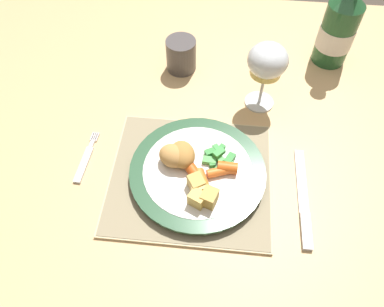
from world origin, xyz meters
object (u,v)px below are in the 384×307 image
Objects in this scene: wine_glass at (267,63)px; bottle at (339,27)px; drinking_cup at (181,54)px; table_knife at (304,205)px; dining_table at (180,161)px; dinner_plate at (198,172)px; fork at (85,160)px.

bottle is (0.17, 0.16, -0.02)m from wine_glass.
wine_glass is 0.24m from bottle.
drinking_cup is (-0.35, -0.07, -0.05)m from bottle.
table_knife is 2.73× the size of drinking_cup.
dining_table is 8.15× the size of wine_glass.
bottle is at bearing 44.35° from wine_glass.
dinner_plate is at bearing 167.69° from table_knife.
dinner_plate is 1.66× the size of wine_glass.
fork is 0.80× the size of wine_glass.
table_knife is at bearing -101.90° from bottle.
dinner_plate is at bearing -3.55° from fork.
dining_table is 10.18× the size of fork.
dining_table is at bearing 22.61° from fork.
table_knife is at bearing -12.31° from dinner_plate.
dinner_plate reaches higher than fork.
bottle reaches higher than table_knife.
drinking_cup is (-0.07, 0.31, 0.02)m from dinner_plate.
dinner_plate is 3.34× the size of drinking_cup.
dining_table is 0.28m from wine_glass.
fork is at bearing -118.44° from drinking_cup.
drinking_cup is at bearing 152.46° from wine_glass.
dinner_plate reaches higher than dining_table.
bottle reaches higher than fork.
fork is 1.61× the size of drinking_cup.
dining_table is at bearing 118.05° from dinner_plate.
wine_glass reaches higher than table_knife.
dinner_plate reaches higher than table_knife.
fork is 0.43m from table_knife.
dinner_plate is 0.20m from table_knife.
dinner_plate is (0.05, -0.09, 0.10)m from dining_table.
dining_table is at bearing 151.89° from table_knife.
dinner_plate is 1.22× the size of table_knife.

